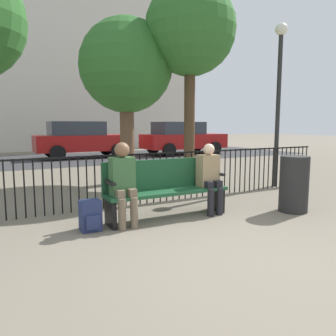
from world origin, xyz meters
TOP-DOWN VIEW (x-y plane):
  - ground_plane at (0.00, 0.00)m, footprint 80.00×80.00m
  - park_bench at (0.00, 1.96)m, footprint 2.00×0.45m
  - seated_person_0 at (-0.75, 1.83)m, footprint 0.34×0.39m
  - seated_person_1 at (0.75, 1.83)m, footprint 0.34×0.39m
  - backpack at (-1.24, 1.85)m, footprint 0.28×0.28m
  - fence_railing at (-0.02, 2.94)m, footprint 9.01×0.03m
  - tree_1 at (0.64, 5.26)m, footprint 2.30×2.30m
  - tree_2 at (1.92, 4.35)m, footprint 2.17×2.17m
  - lamp_post at (3.57, 3.08)m, footprint 0.28×0.28m
  - street_surface at (0.00, 12.00)m, footprint 24.00×6.00m
  - parked_car_0 at (1.16, 12.25)m, footprint 4.20×1.94m
  - parked_car_1 at (6.01, 11.59)m, footprint 4.20×1.94m
  - building_facade at (0.00, 20.00)m, footprint 20.00×6.00m
  - trash_bin at (2.07, 1.24)m, footprint 0.48×0.48m

SIDE VIEW (x-z plane):
  - ground_plane at x=0.00m, z-range 0.00..0.00m
  - street_surface at x=0.00m, z-range 0.00..0.01m
  - backpack at x=-1.24m, z-range 0.00..0.43m
  - trash_bin at x=2.07m, z-range 0.00..0.95m
  - park_bench at x=0.00m, z-range 0.04..0.96m
  - fence_railing at x=-0.02m, z-range 0.08..1.03m
  - seated_person_1 at x=0.75m, z-range 0.06..1.22m
  - seated_person_0 at x=-0.75m, z-range 0.08..1.29m
  - parked_car_0 at x=1.16m, z-range 0.03..1.65m
  - parked_car_1 at x=6.01m, z-range 0.03..1.65m
  - lamp_post at x=3.57m, z-range 0.60..4.36m
  - tree_1 at x=0.64m, z-range 0.84..4.90m
  - tree_2 at x=1.92m, z-range 1.27..6.07m
  - building_facade at x=0.00m, z-range 0.00..16.24m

